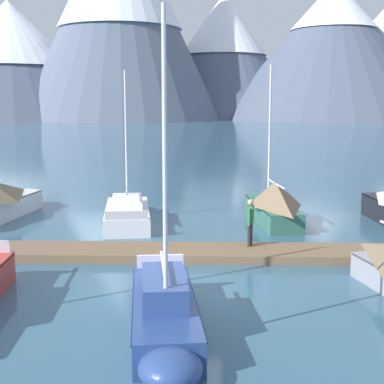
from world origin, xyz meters
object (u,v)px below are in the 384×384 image
(sailboat_mid_dock_port, at_px, (127,211))
(sailboat_mid_dock_starboard, at_px, (165,313))
(sailboat_far_berth, at_px, (272,202))
(person_on_dock, at_px, (250,219))

(sailboat_mid_dock_port, relative_size, sailboat_mid_dock_starboard, 0.93)
(sailboat_mid_dock_starboard, height_order, sailboat_far_berth, sailboat_mid_dock_starboard)
(sailboat_far_berth, distance_m, person_on_dock, 5.85)
(sailboat_mid_dock_port, distance_m, sailboat_far_berth, 6.60)
(person_on_dock, bearing_deg, sailboat_mid_dock_starboard, -106.74)
(sailboat_mid_dock_port, xyz_separation_m, person_on_dock, (5.39, -5.10, 0.77))
(sailboat_far_berth, height_order, person_on_dock, sailboat_far_berth)
(sailboat_mid_dock_port, distance_m, person_on_dock, 7.46)
(sailboat_mid_dock_port, height_order, person_on_dock, sailboat_mid_dock_port)
(sailboat_far_berth, bearing_deg, sailboat_mid_dock_port, -174.65)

